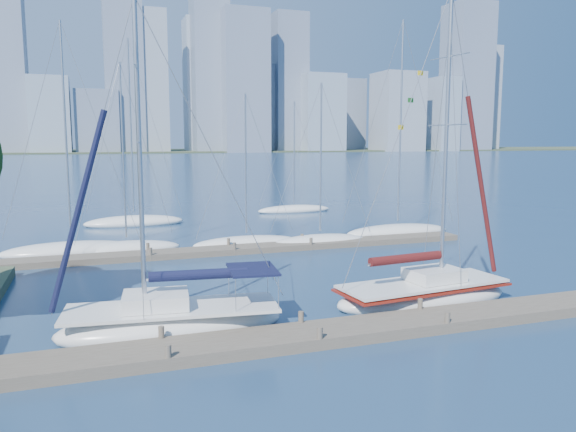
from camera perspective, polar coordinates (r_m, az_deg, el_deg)
name	(u,v)px	position (r m, az deg, el deg)	size (l,w,h in m)	color
ground	(310,341)	(20.14, 2.24, -12.57)	(700.00, 700.00, 0.00)	navy
near_dock	(310,336)	(20.07, 2.25, -12.04)	(26.00, 2.00, 0.40)	brown
far_dock	(247,249)	(35.40, -4.18, -3.35)	(30.00, 1.80, 0.36)	brown
far_shore	(106,152)	(337.72, -18.03, 6.23)	(800.00, 100.00, 1.50)	#38472D
sailboat_navy	(172,307)	(21.08, -11.68, -9.04)	(8.49, 3.63, 12.37)	silver
sailboat_maroon	(424,279)	(24.83, 13.64, -6.19)	(8.27, 3.44, 13.63)	silver
bg_boat_0	(72,250)	(36.85, -21.10, -3.25)	(8.61, 4.65, 14.26)	silver
bg_boat_1	(127,248)	(36.58, -16.05, -3.16)	(6.86, 4.56, 11.96)	silver
bg_boat_2	(247,243)	(37.32, -4.23, -2.71)	(7.43, 3.50, 10.24)	silver
bg_boat_3	(320,241)	(37.69, 3.29, -2.57)	(7.01, 3.92, 10.96)	silver
bg_boat_4	(398,231)	(42.14, 11.08, -1.51)	(8.61, 4.47, 15.71)	silver
bg_boat_6	(134,222)	(47.85, -15.35, -0.55)	(8.31, 5.04, 15.29)	silver
bg_boat_7	(294,210)	(54.62, 0.63, 0.66)	(7.46, 2.59, 10.89)	silver
skyline	(152,85)	(310.57, -13.64, 12.80)	(503.58, 51.31, 113.13)	#8294A8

